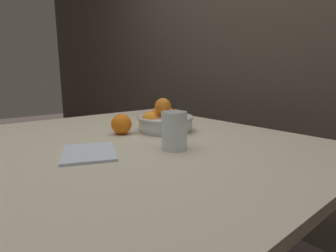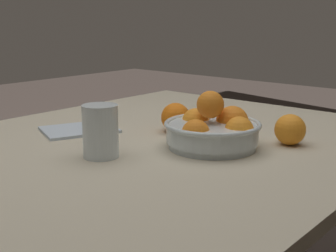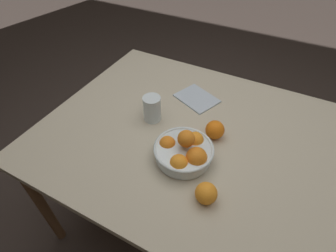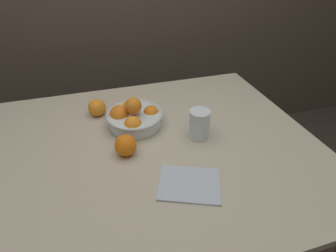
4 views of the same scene
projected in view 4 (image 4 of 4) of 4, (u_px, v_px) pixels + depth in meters
The scene contains 7 objects.
ground_plane at pixel (157, 249), 1.46m from camera, with size 12.00×12.00×0.00m, color #3D332D.
dining_table at pixel (153, 158), 1.07m from camera, with size 1.31×1.06×0.75m.
fruit_bowl at pixel (134, 117), 1.11m from camera, with size 0.24×0.24×0.14m.
juice_glass at pixel (199, 126), 1.04m from camera, with size 0.08×0.08×0.12m.
orange_loose_near_bowl at pixel (126, 145), 0.96m from camera, with size 0.08×0.08×0.08m, color orange.
orange_loose_front at pixel (97, 108), 1.19m from camera, with size 0.08×0.08×0.08m, color orange.
napkin at pixel (189, 184), 0.86m from camera, with size 0.20×0.15×0.01m, color silver.
Camera 4 is at (-0.17, -0.78, 1.40)m, focal length 28.00 mm.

